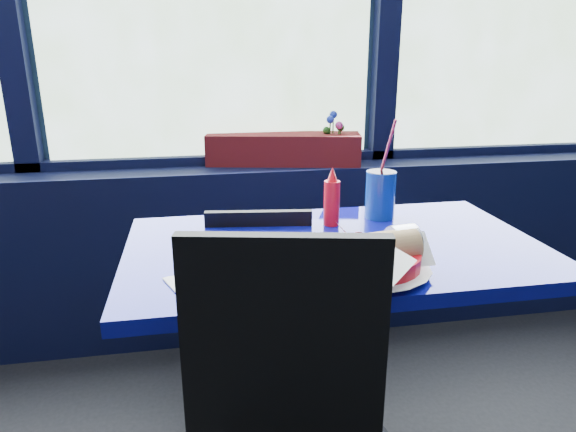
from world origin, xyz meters
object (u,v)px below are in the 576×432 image
object	(u,v)px
chair_near_back	(253,294)
food_basket	(367,261)
soda_cup	(380,193)
near_table	(333,300)
ketchup_bottle	(332,199)
planter_box	(283,149)
flower_vase	(334,148)

from	to	relation	value
chair_near_back	food_basket	xyz separation A→B (m)	(0.23, -0.53, 0.33)
food_basket	soda_cup	distance (m)	0.49
near_table	ketchup_bottle	world-z (taller)	ketchup_bottle
planter_box	ketchup_bottle	distance (m)	0.73
soda_cup	food_basket	bearing A→B (deg)	-113.53
near_table	ketchup_bottle	bearing A→B (deg)	78.86
chair_near_back	flower_vase	distance (m)	0.81
near_table	chair_near_back	xyz separation A→B (m)	(-0.21, 0.31, -0.11)
planter_box	soda_cup	xyz separation A→B (m)	(0.21, -0.68, -0.04)
planter_box	flower_vase	size ratio (longest dim) A/B	2.89
flower_vase	food_basket	distance (m)	1.09
near_table	soda_cup	distance (m)	0.41
food_basket	ketchup_bottle	distance (m)	0.40
flower_vase	ketchup_bottle	size ratio (longest dim) A/B	1.23
planter_box	flower_vase	bearing A→B (deg)	-1.24
near_table	planter_box	bearing A→B (deg)	89.81
chair_near_back	ketchup_bottle	size ratio (longest dim) A/B	4.17
near_table	chair_near_back	world-z (taller)	chair_near_back
chair_near_back	planter_box	size ratio (longest dim) A/B	1.18
food_basket	chair_near_back	bearing A→B (deg)	131.00
flower_vase	planter_box	bearing A→B (deg)	167.27
food_basket	flower_vase	bearing A→B (deg)	96.75
food_basket	ketchup_bottle	size ratio (longest dim) A/B	1.85
ketchup_bottle	soda_cup	bearing A→B (deg)	14.49
ketchup_bottle	chair_near_back	bearing A→B (deg)	151.65
near_table	chair_near_back	distance (m)	0.39
near_table	planter_box	world-z (taller)	planter_box
flower_vase	food_basket	size ratio (longest dim) A/B	0.66
near_table	flower_vase	size ratio (longest dim) A/B	5.10
near_table	ketchup_bottle	size ratio (longest dim) A/B	6.26
soda_cup	chair_near_back	bearing A→B (deg)	168.57
planter_box	soda_cup	bearing A→B (deg)	-61.18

